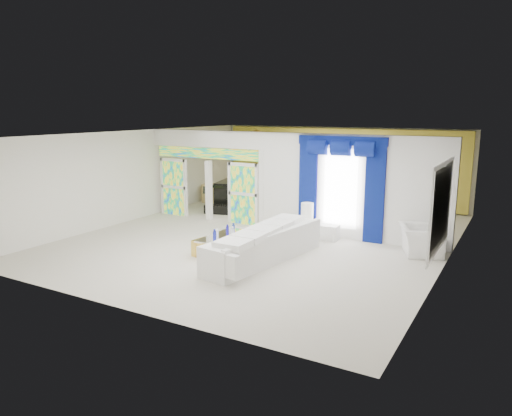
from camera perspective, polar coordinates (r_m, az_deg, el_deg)
The scene contains 22 objects.
floor at distance 14.27m, azimuth 1.33°, elevation -3.36°, with size 12.00×12.00×0.00m, color #B7AF9E.
dividing_wall at distance 14.03m, azimuth 11.08°, elevation 2.43°, with size 5.70×0.18×3.00m, color white.
dividing_header at distance 16.17m, azimuth -5.94°, elevation 8.14°, with size 4.30×0.18×0.55m, color white.
stained_panel_left at distance 17.22m, azimuth -9.69°, elevation 2.47°, with size 0.95×0.04×2.00m, color #994C3F.
stained_panel_right at distance 15.60m, azimuth -1.53°, elevation 1.69°, with size 0.95×0.04×2.00m, color #994C3F.
stained_transom at distance 16.21m, azimuth -5.90°, elevation 6.47°, with size 4.00×0.05×0.35m, color #994C3F.
window_pane at distance 14.02m, azimuth 9.98°, elevation 2.26°, with size 1.00×0.02×2.30m, color white.
blue_drape_left at distance 14.36m, azimuth 6.17°, elevation 2.38°, with size 0.55×0.10×2.80m, color #06044A.
blue_drape_right at distance 13.71m, azimuth 13.86°, elevation 1.67°, with size 0.55×0.10×2.80m, color #06044A.
blue_pelmet at distance 13.84m, azimuth 10.13°, elevation 7.84°, with size 2.60×0.12×0.25m, color #06044A.
wall_mirror at distance 11.47m, azimuth 21.14°, elevation 0.07°, with size 0.04×2.70×1.90m, color white.
gold_curtains at distance 19.32m, azimuth 9.69°, elevation 4.95°, with size 9.70×0.12×2.90m, color gold.
white_sofa at distance 11.90m, azimuth 0.99°, elevation -4.60°, with size 0.82×3.84×0.73m, color white.
coffee_table at distance 12.86m, azimuth -3.67°, elevation -4.10°, with size 0.63×1.89×0.42m, color gold.
console_table at distance 14.13m, azimuth 7.14°, elevation -2.70°, with size 1.31×0.41×0.44m, color silver.
table_lamp at distance 14.13m, azimuth 6.07°, elevation -0.56°, with size 0.36×0.36×0.58m, color white.
armchair at distance 13.16m, azimuth 18.90°, elevation -3.62°, with size 1.15×1.00×0.75m, color white.
grand_piano at distance 18.62m, azimuth -1.79°, elevation 1.75°, with size 1.51×1.98×1.00m, color black.
piano_bench at distance 17.36m, azimuth -4.53°, elevation -0.16°, with size 0.94×0.37×0.31m, color black.
tv_console at distance 19.51m, azimuth -5.49°, elevation 1.78°, with size 0.51×0.46×0.74m, color tan.
chandelier at distance 17.91m, azimuth 0.02°, elevation 8.30°, with size 0.60×0.60×0.60m, color gold.
decanters at distance 12.72m, azimuth -3.85°, elevation -2.88°, with size 0.22×1.18×0.23m.
Camera 1 is at (6.51, -12.15, 3.69)m, focal length 33.82 mm.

